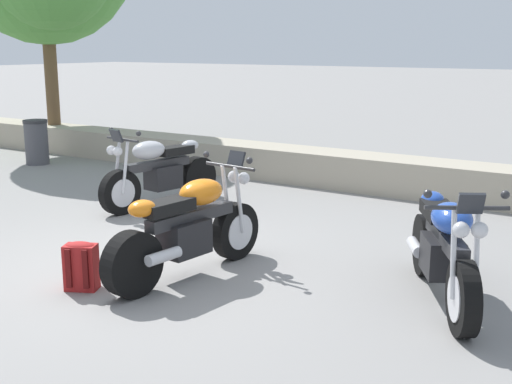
{
  "coord_description": "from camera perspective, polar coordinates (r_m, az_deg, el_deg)",
  "views": [
    {
      "loc": [
        4.65,
        -4.93,
        2.28
      ],
      "look_at": [
        0.66,
        1.2,
        0.65
      ],
      "focal_mm": 46.59,
      "sensor_mm": 36.0,
      "label": 1
    }
  ],
  "objects": [
    {
      "name": "motorcycle_blue_far_right",
      "position": [
        6.16,
        15.87,
        -4.86
      ],
      "size": [
        1.21,
        1.86,
        1.18
      ],
      "color": "black",
      "rests_on": "ground"
    },
    {
      "name": "rider_backpack",
      "position": [
        6.52,
        -14.76,
        -6.06
      ],
      "size": [
        0.35,
        0.33,
        0.47
      ],
      "color": "#A31E1E",
      "rests_on": "ground"
    },
    {
      "name": "trash_bin",
      "position": [
        13.56,
        -18.33,
        4.1
      ],
      "size": [
        0.46,
        0.46,
        0.86
      ],
      "color": "#4C4C51",
      "rests_on": "ground"
    },
    {
      "name": "ground_plane",
      "position": [
        7.15,
        -9.82,
        -6.22
      ],
      "size": [
        120.0,
        120.0,
        0.0
      ],
      "primitive_type": "plane",
      "color": "gray"
    },
    {
      "name": "stone_wall",
      "position": [
        10.97,
        7.37,
        1.93
      ],
      "size": [
        36.0,
        0.8,
        0.55
      ],
      "primitive_type": "cube",
      "color": "#A89E89",
      "rests_on": "ground"
    },
    {
      "name": "motorcycle_orange_centre",
      "position": [
        6.65,
        -5.71,
        -3.16
      ],
      "size": [
        0.67,
        2.07,
        1.18
      ],
      "color": "black",
      "rests_on": "ground"
    },
    {
      "name": "motorcycle_silver_near_left",
      "position": [
        9.6,
        -8.33,
        1.66
      ],
      "size": [
        0.68,
        2.06,
        1.18
      ],
      "color": "black",
      "rests_on": "ground"
    }
  ]
}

